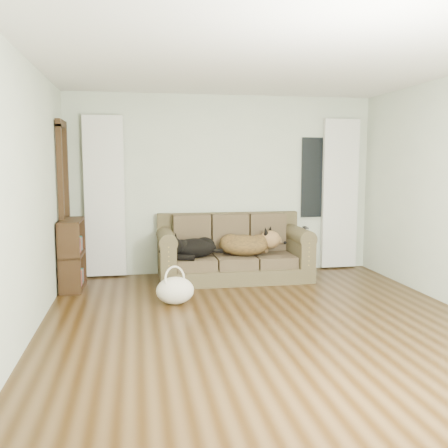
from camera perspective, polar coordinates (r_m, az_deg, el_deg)
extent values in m
plane|color=black|center=(5.18, 4.71, -11.28)|extent=(5.00, 5.00, 0.00)
plane|color=white|center=(5.02, 5.03, 18.21)|extent=(5.00, 5.00, 0.00)
cube|color=beige|center=(7.37, -0.14, 4.50)|extent=(4.50, 0.04, 2.60)
cube|color=beige|center=(4.87, -21.71, 2.70)|extent=(0.04, 5.00, 2.60)
cube|color=white|center=(7.20, -13.49, 3.05)|extent=(0.55, 0.08, 2.25)
cube|color=white|center=(7.82, 13.11, 3.36)|extent=(0.55, 0.08, 2.25)
cube|color=black|center=(7.72, 10.61, 5.24)|extent=(0.50, 0.03, 1.20)
cube|color=black|center=(6.89, -17.80, 1.91)|extent=(0.07, 0.60, 2.10)
cube|color=brown|center=(6.96, 1.11, -2.70)|extent=(2.07, 0.90, 0.85)
ellipsoid|color=black|center=(6.77, -3.71, -2.73)|extent=(0.67, 0.50, 0.26)
ellipsoid|color=black|center=(6.92, 2.58, -2.42)|extent=(0.85, 0.73, 0.31)
cube|color=black|center=(7.00, 9.31, -0.42)|extent=(0.07, 0.18, 0.02)
ellipsoid|color=silver|center=(5.83, -5.62, -7.57)|extent=(0.52, 0.45, 0.32)
cube|color=black|center=(6.72, -16.96, -2.92)|extent=(0.35, 0.75, 0.91)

